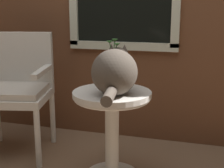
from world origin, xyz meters
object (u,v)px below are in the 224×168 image
object	(u,v)px
wicker_side_table	(112,118)
cat	(115,71)
wicker_chair	(16,85)
pewter_vase_with_ivy	(113,73)

from	to	relation	value
wicker_side_table	cat	bearing A→B (deg)	-57.71
wicker_side_table	cat	distance (m)	0.34
wicker_chair	cat	distance (m)	0.98
wicker_chair	wicker_side_table	bearing A→B (deg)	-15.35
wicker_chair	cat	world-z (taller)	wicker_chair
wicker_side_table	pewter_vase_with_ivy	world-z (taller)	pewter_vase_with_ivy
pewter_vase_with_ivy	wicker_chair	bearing A→B (deg)	172.05
cat	pewter_vase_with_ivy	bearing A→B (deg)	109.70
cat	pewter_vase_with_ivy	size ratio (longest dim) A/B	1.92
wicker_side_table	cat	world-z (taller)	cat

